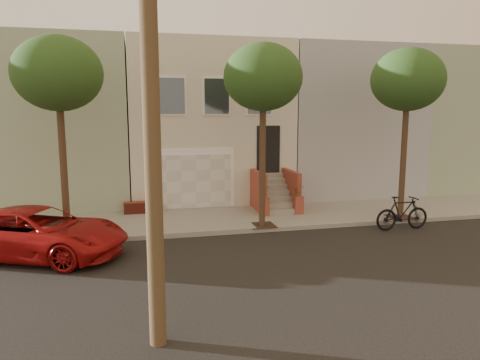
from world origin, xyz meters
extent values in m
plane|color=black|center=(0.00, 0.00, 0.00)|extent=(90.00, 90.00, 0.00)
cube|color=gray|center=(0.00, 5.35, 0.07)|extent=(40.00, 3.70, 0.15)
cube|color=beige|center=(0.00, 11.20, 3.65)|extent=(7.00, 8.00, 7.00)
cube|color=gray|center=(-6.80, 11.20, 3.65)|extent=(6.50, 8.00, 7.00)
cube|color=#979AA0|center=(6.80, 11.20, 3.65)|extent=(6.50, 8.00, 7.00)
cube|color=gray|center=(13.30, 11.20, 3.65)|extent=(6.50, 8.00, 7.00)
cube|color=white|center=(-0.90, 7.22, 1.40)|extent=(3.20, 0.12, 2.50)
cube|color=silver|center=(-0.90, 7.16, 1.30)|extent=(2.90, 0.06, 2.20)
cube|color=gray|center=(-0.90, 5.35, 0.16)|extent=(3.20, 3.70, 0.02)
cube|color=maroon|center=(-3.10, 6.90, 0.37)|extent=(1.40, 0.45, 0.44)
cube|color=black|center=(2.20, 7.17, 2.55)|extent=(1.00, 0.06, 2.00)
cube|color=#3F4751|center=(-1.80, 7.17, 4.75)|extent=(1.00, 0.06, 1.40)
cube|color=white|center=(-1.80, 7.19, 4.75)|extent=(1.15, 0.05, 1.55)
cube|color=#3F4751|center=(0.00, 7.17, 4.75)|extent=(1.00, 0.06, 1.40)
cube|color=white|center=(0.00, 7.19, 4.75)|extent=(1.15, 0.05, 1.55)
cube|color=#3F4751|center=(1.80, 7.17, 4.75)|extent=(1.00, 0.06, 1.40)
cube|color=white|center=(1.80, 7.19, 4.75)|extent=(1.15, 0.05, 1.55)
cube|color=gray|center=(2.20, 5.38, 0.25)|extent=(1.20, 0.28, 0.20)
cube|color=gray|center=(2.20, 5.66, 0.45)|extent=(1.20, 0.28, 0.20)
cube|color=gray|center=(2.20, 5.94, 0.65)|extent=(1.20, 0.28, 0.20)
cube|color=gray|center=(2.20, 6.22, 0.85)|extent=(1.20, 0.28, 0.20)
cube|color=gray|center=(2.20, 6.50, 1.05)|extent=(1.20, 0.28, 0.20)
cube|color=gray|center=(2.20, 6.78, 1.25)|extent=(1.20, 0.28, 0.20)
cube|color=gray|center=(2.20, 7.06, 1.45)|extent=(1.20, 0.28, 0.20)
cube|color=brown|center=(1.50, 6.22, 0.95)|extent=(0.18, 1.96, 1.60)
cube|color=brown|center=(2.90, 6.22, 0.95)|extent=(0.18, 1.96, 1.60)
cube|color=brown|center=(1.50, 5.34, 0.50)|extent=(0.35, 0.35, 0.70)
imported|color=#214619|center=(1.50, 5.34, 1.07)|extent=(0.40, 0.35, 0.45)
cube|color=brown|center=(2.90, 5.34, 0.50)|extent=(0.35, 0.35, 0.70)
imported|color=#214619|center=(2.90, 5.34, 1.07)|extent=(0.41, 0.35, 0.45)
cube|color=#2D2116|center=(-5.50, 3.90, 0.15)|extent=(0.90, 0.90, 0.02)
cylinder|color=#382319|center=(-5.50, 3.90, 2.25)|extent=(0.22, 0.22, 4.20)
ellipsoid|color=#214619|center=(-5.50, 3.90, 5.30)|extent=(2.70, 2.57, 2.29)
cube|color=#2D2116|center=(1.00, 3.90, 0.15)|extent=(0.90, 0.90, 0.02)
cylinder|color=#382319|center=(1.00, 3.90, 2.25)|extent=(0.22, 0.22, 4.20)
ellipsoid|color=#214619|center=(1.00, 3.90, 5.30)|extent=(2.70, 2.57, 2.29)
cube|color=#2D2116|center=(6.50, 3.90, 0.15)|extent=(0.90, 0.90, 0.02)
cylinder|color=#382319|center=(6.50, 3.90, 2.25)|extent=(0.22, 0.22, 4.20)
ellipsoid|color=#214619|center=(6.50, 3.90, 5.30)|extent=(2.70, 2.57, 2.29)
cylinder|color=#493421|center=(-3.00, -3.20, 5.00)|extent=(0.30, 0.30, 10.00)
imported|color=#A51112|center=(-6.12, 2.52, 0.72)|extent=(5.67, 4.21, 1.43)
imported|color=black|center=(5.81, 2.74, 0.61)|extent=(2.02, 0.58, 1.21)
camera|label=1|loc=(-3.28, -10.90, 4.20)|focal=33.41mm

